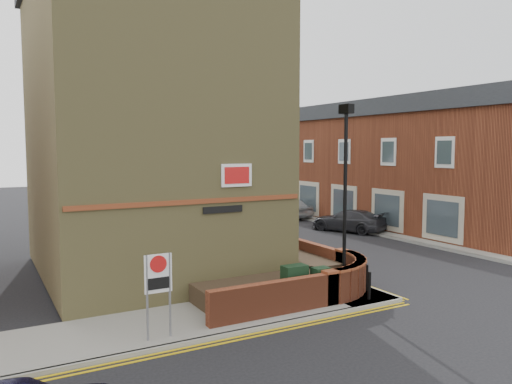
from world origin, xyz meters
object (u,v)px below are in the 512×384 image
object	(u,v)px
lamppost	(345,199)
zone_sign	(158,280)
utility_cabinet_large	(294,284)
silver_car_near	(240,226)

from	to	relation	value
lamppost	zone_sign	distance (m)	6.85
utility_cabinet_large	zone_sign	xyz separation A→B (m)	(-4.70, -0.80, 0.92)
lamppost	utility_cabinet_large	world-z (taller)	lamppost
zone_sign	silver_car_near	world-z (taller)	zone_sign
lamppost	utility_cabinet_large	bearing A→B (deg)	176.99
utility_cabinet_large	silver_car_near	bearing A→B (deg)	70.55
utility_cabinet_large	zone_sign	distance (m)	4.86
utility_cabinet_large	silver_car_near	world-z (taller)	utility_cabinet_large
utility_cabinet_large	zone_sign	size ratio (longest dim) A/B	0.55
silver_car_near	utility_cabinet_large	bearing A→B (deg)	-129.66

